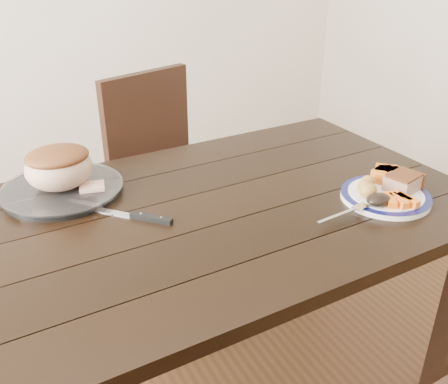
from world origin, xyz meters
name	(u,v)px	position (x,y,z in m)	size (l,w,h in m)	color
dining_table	(196,240)	(0.00, 0.00, 0.66)	(1.63, 0.95, 0.75)	black
chair_far	(166,172)	(0.19, 0.73, 0.52)	(0.52, 0.53, 0.93)	black
dinner_plate	(385,197)	(0.51, -0.19, 0.76)	(0.25, 0.25, 0.02)	white
plate_rim	(386,194)	(0.51, -0.19, 0.77)	(0.25, 0.25, 0.02)	#0E1348
serving_platter	(63,190)	(-0.30, 0.28, 0.76)	(0.34, 0.34, 0.02)	white
pork_slice	(403,183)	(0.57, -0.19, 0.79)	(0.10, 0.08, 0.04)	tan
roasted_potatoes	(367,187)	(0.47, -0.16, 0.79)	(0.09, 0.09, 0.04)	gold
carrot_batons	(399,200)	(0.50, -0.25, 0.78)	(0.08, 0.09, 0.02)	orange
pumpkin_wedges	(386,174)	(0.57, -0.12, 0.79)	(0.10, 0.09, 0.04)	orange
dark_mushroom	(379,199)	(0.44, -0.23, 0.79)	(0.07, 0.05, 0.03)	black
fork	(347,213)	(0.34, -0.22, 0.77)	(0.18, 0.04, 0.00)	silver
roast_joint	(59,169)	(-0.30, 0.28, 0.83)	(0.19, 0.17, 0.13)	tan
cut_slice	(92,187)	(-0.22, 0.23, 0.78)	(0.07, 0.06, 0.02)	tan
carving_knife	(138,216)	(-0.15, 0.04, 0.76)	(0.23, 0.25, 0.01)	silver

